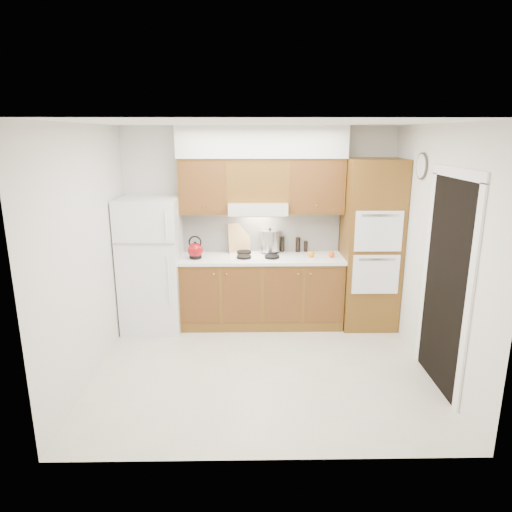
% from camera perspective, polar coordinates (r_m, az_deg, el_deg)
% --- Properties ---
extents(floor, '(3.60, 3.60, 0.00)m').
position_cam_1_polar(floor, '(5.21, 0.77, -13.64)').
color(floor, beige).
rests_on(floor, ground).
extents(ceiling, '(3.60, 3.60, 0.00)m').
position_cam_1_polar(ceiling, '(4.57, 0.89, 16.32)').
color(ceiling, white).
rests_on(ceiling, wall_back).
extents(wall_back, '(3.60, 0.02, 2.60)m').
position_cam_1_polar(wall_back, '(6.18, 0.41, 3.88)').
color(wall_back, silver).
rests_on(wall_back, floor).
extents(wall_left, '(0.02, 3.00, 2.60)m').
position_cam_1_polar(wall_left, '(5.00, -20.25, 0.23)').
color(wall_left, silver).
rests_on(wall_left, floor).
extents(wall_right, '(0.02, 3.00, 2.60)m').
position_cam_1_polar(wall_right, '(5.10, 21.47, 0.40)').
color(wall_right, silver).
rests_on(wall_right, floor).
extents(fridge, '(0.75, 0.72, 1.72)m').
position_cam_1_polar(fridge, '(6.07, -12.91, -1.01)').
color(fridge, white).
rests_on(fridge, floor).
extents(base_cabinets, '(2.11, 0.60, 0.90)m').
position_cam_1_polar(base_cabinets, '(6.12, 0.69, -4.50)').
color(base_cabinets, brown).
rests_on(base_cabinets, floor).
extents(countertop, '(2.13, 0.62, 0.04)m').
position_cam_1_polar(countertop, '(5.97, 0.71, -0.28)').
color(countertop, white).
rests_on(countertop, base_cabinets).
extents(backsplash, '(2.11, 0.03, 0.56)m').
position_cam_1_polar(backsplash, '(6.19, 0.64, 3.12)').
color(backsplash, white).
rests_on(backsplash, countertop).
extents(oven_cabinet, '(0.70, 0.65, 2.20)m').
position_cam_1_polar(oven_cabinet, '(6.12, 14.09, 1.37)').
color(oven_cabinet, brown).
rests_on(oven_cabinet, floor).
extents(upper_cab_left, '(0.63, 0.33, 0.70)m').
position_cam_1_polar(upper_cab_left, '(5.96, -6.51, 8.71)').
color(upper_cab_left, brown).
rests_on(upper_cab_left, wall_back).
extents(upper_cab_right, '(0.73, 0.33, 0.70)m').
position_cam_1_polar(upper_cab_right, '(6.00, 7.38, 8.72)').
color(upper_cab_right, brown).
rests_on(upper_cab_right, wall_back).
extents(range_hood, '(0.75, 0.45, 0.15)m').
position_cam_1_polar(range_hood, '(5.91, 0.22, 6.07)').
color(range_hood, silver).
rests_on(range_hood, wall_back).
extents(upper_cab_over_hood, '(0.75, 0.33, 0.55)m').
position_cam_1_polar(upper_cab_over_hood, '(5.93, 0.21, 9.50)').
color(upper_cab_over_hood, brown).
rests_on(upper_cab_over_hood, range_hood).
extents(soffit, '(2.13, 0.36, 0.40)m').
position_cam_1_polar(soffit, '(5.89, 0.72, 14.09)').
color(soffit, silver).
rests_on(soffit, wall_back).
extents(cooktop, '(0.74, 0.50, 0.01)m').
position_cam_1_polar(cooktop, '(5.98, 0.22, 0.01)').
color(cooktop, white).
rests_on(cooktop, countertop).
extents(doorway, '(0.02, 0.90, 2.10)m').
position_cam_1_polar(doorway, '(4.86, 22.59, -3.50)').
color(doorway, black).
rests_on(doorway, floor).
extents(wall_clock, '(0.02, 0.30, 0.30)m').
position_cam_1_polar(wall_clock, '(5.48, 20.03, 10.52)').
color(wall_clock, '#3F3833').
rests_on(wall_clock, wall_right).
extents(kettle, '(0.24, 0.24, 0.20)m').
position_cam_1_polar(kettle, '(5.90, -7.60, 0.70)').
color(kettle, maroon).
rests_on(kettle, countertop).
extents(cutting_board, '(0.31, 0.17, 0.39)m').
position_cam_1_polar(cutting_board, '(6.16, -2.12, 2.30)').
color(cutting_board, tan).
rests_on(cutting_board, countertop).
extents(stock_pot, '(0.35, 0.35, 0.28)m').
position_cam_1_polar(stock_pot, '(6.11, 1.73, 1.90)').
color(stock_pot, '#B2B3B7').
rests_on(stock_pot, cooktop).
extents(condiment_a, '(0.07, 0.07, 0.21)m').
position_cam_1_polar(condiment_a, '(6.17, 3.32, 1.43)').
color(condiment_a, black).
rests_on(condiment_a, countertop).
extents(condiment_b, '(0.07, 0.07, 0.20)m').
position_cam_1_polar(condiment_b, '(6.22, 5.26, 1.43)').
color(condiment_b, black).
rests_on(condiment_b, countertop).
extents(condiment_c, '(0.06, 0.06, 0.15)m').
position_cam_1_polar(condiment_c, '(6.24, 6.23, 1.20)').
color(condiment_c, black).
rests_on(condiment_c, countertop).
extents(orange_near, '(0.10, 0.10, 0.08)m').
position_cam_1_polar(orange_near, '(6.00, 9.41, 0.19)').
color(orange_near, '#F65F0C').
rests_on(orange_near, countertop).
extents(orange_far, '(0.09, 0.09, 0.08)m').
position_cam_1_polar(orange_far, '(5.98, 6.94, 0.24)').
color(orange_far, orange).
rests_on(orange_far, countertop).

